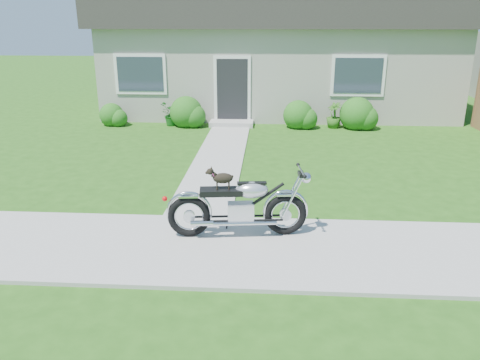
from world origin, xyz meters
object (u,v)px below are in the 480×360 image
at_px(house, 278,51).
at_px(motorcycle_with_dog, 241,206).
at_px(potted_plant_left, 171,114).
at_px(potted_plant_right, 334,115).

height_order(house, motorcycle_with_dog, house).
xyz_separation_m(potted_plant_left, potted_plant_right, (5.22, 0.00, 0.03)).
xyz_separation_m(potted_plant_right, motorcycle_with_dog, (-2.46, -8.16, 0.13)).
bearing_deg(potted_plant_right, house, 117.14).
bearing_deg(potted_plant_right, potted_plant_left, 180.00).
xyz_separation_m(house, motorcycle_with_dog, (-0.69, -11.60, -1.62)).
bearing_deg(motorcycle_with_dog, house, 80.08).
distance_m(house, potted_plant_right, 4.25).
xyz_separation_m(house, potted_plant_left, (-3.46, -3.44, -1.78)).
bearing_deg(potted_plant_left, potted_plant_right, 0.00).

